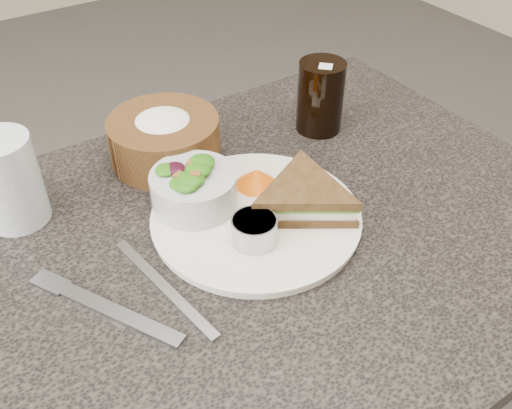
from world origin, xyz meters
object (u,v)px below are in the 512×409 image
at_px(dining_table, 245,394).
at_px(sandwich, 304,197).
at_px(salad_bowl, 194,184).
at_px(water_glass, 8,181).
at_px(dinner_plate, 256,218).
at_px(dressing_ramekin, 254,230).
at_px(bread_basket, 164,133).
at_px(cola_glass, 321,93).

relative_size(dining_table, sandwich, 5.99).
height_order(salad_bowl, water_glass, water_glass).
relative_size(dining_table, water_glass, 7.70).
distance_m(dinner_plate, dressing_ramekin, 0.06).
xyz_separation_m(dining_table, salad_bowl, (-0.02, 0.09, 0.42)).
bearing_deg(sandwich, water_glass, -179.90).
height_order(dinner_plate, salad_bowl, salad_bowl).
bearing_deg(dining_table, bread_basket, 89.49).
xyz_separation_m(dressing_ramekin, cola_glass, (0.26, 0.19, 0.04)).
height_order(dining_table, dinner_plate, dinner_plate).
bearing_deg(cola_glass, water_glass, 174.94).
relative_size(dinner_plate, sandwich, 1.73).
height_order(dressing_ramekin, cola_glass, cola_glass).
distance_m(bread_basket, water_glass, 0.24).
xyz_separation_m(dining_table, bread_basket, (0.00, 0.23, 0.42)).
relative_size(salad_bowl, water_glass, 0.93).
bearing_deg(dinner_plate, bread_basket, 100.07).
bearing_deg(dining_table, dressing_ramekin, -71.52).
height_order(cola_glass, water_glass, cola_glass).
height_order(salad_bowl, bread_basket, bread_basket).
bearing_deg(sandwich, salad_bowl, 174.91).
relative_size(sandwich, salad_bowl, 1.38).
bearing_deg(water_glass, bread_basket, 3.84).
distance_m(dinner_plate, bread_basket, 0.21).
xyz_separation_m(salad_bowl, water_glass, (-0.21, 0.12, 0.02)).
height_order(dinner_plate, sandwich, sandwich).
xyz_separation_m(sandwich, cola_glass, (0.16, 0.17, 0.03)).
bearing_deg(bread_basket, dinner_plate, -79.93).
xyz_separation_m(dinner_plate, dressing_ramekin, (-0.03, -0.04, 0.02)).
bearing_deg(salad_bowl, cola_glass, 15.51).
xyz_separation_m(salad_bowl, bread_basket, (0.02, 0.14, 0.00)).
height_order(dinner_plate, water_glass, water_glass).
xyz_separation_m(dinner_plate, salad_bowl, (-0.06, 0.07, 0.04)).
bearing_deg(dining_table, water_glass, 138.07).
xyz_separation_m(dressing_ramekin, water_glass, (-0.24, 0.23, 0.03)).
bearing_deg(sandwich, dinner_plate, -171.45).
bearing_deg(dressing_ramekin, water_glass, 136.12).
xyz_separation_m(bread_basket, cola_glass, (0.26, -0.06, 0.02)).
bearing_deg(cola_glass, dressing_ramekin, -143.48).
bearing_deg(water_glass, sandwich, -33.03).
bearing_deg(salad_bowl, sandwich, -38.22).
bearing_deg(dressing_ramekin, salad_bowl, 104.31).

